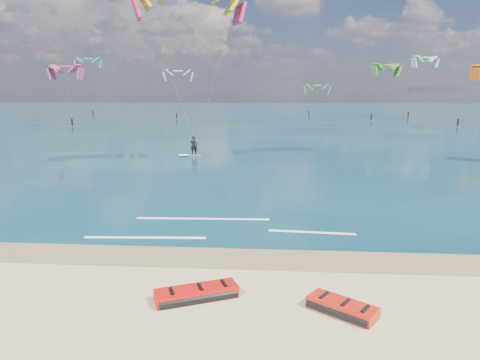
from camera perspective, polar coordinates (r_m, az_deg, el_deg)
name	(u,v)px	position (r m, az deg, el deg)	size (l,w,h in m)	color
ground	(241,144)	(53.94, 0.19, 4.82)	(320.00, 320.00, 0.00)	tan
wet_sand_strip	(181,256)	(18.09, -7.89, -10.01)	(320.00, 2.40, 0.01)	brown
sea	(257,115)	(117.64, 2.33, 8.72)	(320.00, 200.00, 0.04)	#092832
packed_kite_left	(197,298)	(14.68, -5.82, -15.43)	(2.93, 1.20, 0.44)	red
packed_kite_mid	(342,313)	(14.15, 13.39, -16.84)	(2.32, 1.18, 0.43)	red
kitesurfer_main	(191,69)	(40.02, -6.49, 14.55)	(9.14, 10.33, 16.48)	yellow
shoreline_foam	(211,228)	(21.30, -3.93, -6.37)	(12.65, 3.62, 0.01)	white
distant_kites	(272,94)	(93.13, 4.28, 11.38)	(85.28, 36.71, 13.86)	#A09DA5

